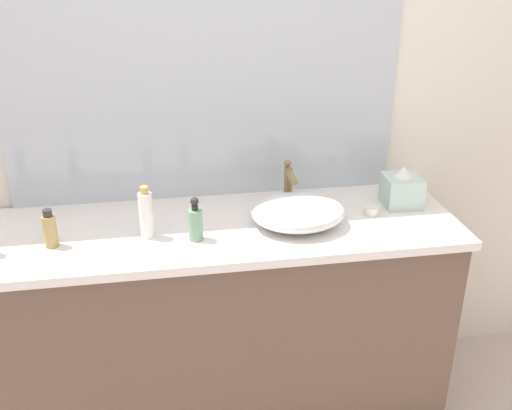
# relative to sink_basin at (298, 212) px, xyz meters

# --- Properties ---
(bathroom_wall_rear) EXTENTS (6.00, 0.06, 2.60)m
(bathroom_wall_rear) POSITION_rel_sink_basin_xyz_m (-0.24, 0.37, 0.37)
(bathroom_wall_rear) COLOR silver
(bathroom_wall_rear) RESTS_ON ground
(vanity_counter) EXTENTS (1.79, 0.56, 0.88)m
(vanity_counter) POSITION_rel_sink_basin_xyz_m (-0.30, 0.05, -0.49)
(vanity_counter) COLOR brown
(vanity_counter) RESTS_ON ground
(wall_mirror_panel) EXTENTS (1.51, 0.01, 1.03)m
(wall_mirror_panel) POSITION_rel_sink_basin_xyz_m (-0.30, 0.33, 0.46)
(wall_mirror_panel) COLOR #B2BCC6
(wall_mirror_panel) RESTS_ON vanity_counter
(sink_basin) EXTENTS (0.34, 0.29, 0.11)m
(sink_basin) POSITION_rel_sink_basin_xyz_m (0.00, 0.00, 0.00)
(sink_basin) COLOR silver
(sink_basin) RESTS_ON vanity_counter
(faucet) EXTENTS (0.03, 0.14, 0.18)m
(faucet) POSITION_rel_sink_basin_xyz_m (0.00, 0.16, 0.05)
(faucet) COLOR olive
(faucet) RESTS_ON vanity_counter
(soap_dispenser) EXTENTS (0.05, 0.05, 0.16)m
(soap_dispenser) POSITION_rel_sink_basin_xyz_m (-0.37, -0.05, 0.01)
(soap_dispenser) COLOR gray
(soap_dispenser) RESTS_ON vanity_counter
(lotion_bottle) EXTENTS (0.05, 0.05, 0.14)m
(lotion_bottle) POSITION_rel_sink_basin_xyz_m (-0.86, -0.02, 0.01)
(lotion_bottle) COLOR #A5884C
(lotion_bottle) RESTS_ON vanity_counter
(perfume_bottle) EXTENTS (0.05, 0.05, 0.19)m
(perfume_bottle) POSITION_rel_sink_basin_xyz_m (-0.54, -0.00, 0.03)
(perfume_bottle) COLOR white
(perfume_bottle) RESTS_ON vanity_counter
(tissue_box) EXTENTS (0.15, 0.15, 0.16)m
(tissue_box) POSITION_rel_sink_basin_xyz_m (0.44, 0.11, 0.01)
(tissue_box) COLOR #AECABE
(tissue_box) RESTS_ON vanity_counter
(candle_jar) EXTENTS (0.06, 0.06, 0.03)m
(candle_jar) POSITION_rel_sink_basin_xyz_m (0.30, 0.04, -0.04)
(candle_jar) COLOR silver
(candle_jar) RESTS_ON vanity_counter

